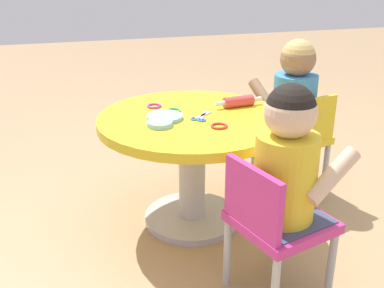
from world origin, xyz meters
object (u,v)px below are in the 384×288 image
Objects in this scene: seated_child_left at (288,160)px; rolling_pin at (238,101)px; craft_table at (192,146)px; child_chair_left at (274,222)px; child_chair_right at (296,138)px; seated_child_right at (294,92)px; craft_scissors at (200,118)px.

rolling_pin is (0.64, -0.07, 0.00)m from seated_child_left.
rolling_pin is (0.07, -0.24, 0.16)m from craft_table.
rolling_pin reaches higher than craft_table.
seated_child_left is 2.21× the size of rolling_pin.
child_chair_left is (-0.57, -0.13, -0.07)m from craft_table.
child_chair_right is 1.05× the size of seated_child_right.
child_chair_right is at bearing -74.37° from craft_scissors.
rolling_pin reaches higher than craft_scissors.
rolling_pin reaches higher than child_chair_left.
craft_scissors is at bearing 105.63° from child_chair_right.
seated_child_left is 1.00× the size of seated_child_right.
rolling_pin is at bearing 104.69° from seated_child_right.
craft_scissors is at bearing 14.91° from seated_child_left.
child_chair_left is 3.94× the size of craft_scissors.
child_chair_left is 1.05× the size of seated_child_right.
craft_table is at bearing 107.09° from rolling_pin.
seated_child_right is (0.73, -0.44, 0.23)m from child_chair_left.
rolling_pin is at bearing -6.55° from seated_child_left.
rolling_pin is at bearing -63.43° from craft_scissors.
child_chair_left is at bearing 149.24° from seated_child_right.
craft_scissors is (0.54, 0.10, 0.21)m from child_chair_left.
craft_scissors is at bearing 116.57° from rolling_pin.
seated_child_right is at bearing -30.76° from child_chair_left.
seated_child_left is at bearing 173.45° from rolling_pin.
rolling_pin reaches higher than child_chair_right.
rolling_pin is at bearing -9.77° from child_chair_left.
rolling_pin is 0.24m from craft_scissors.
craft_table is at bearing 12.66° from child_chair_left.
child_chair_left is 0.59m from craft_scissors.
seated_child_left is 0.83m from child_chair_right.
craft_table is 0.59m from child_chair_left.
child_chair_right is (0.69, -0.45, 0.00)m from child_chair_left.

